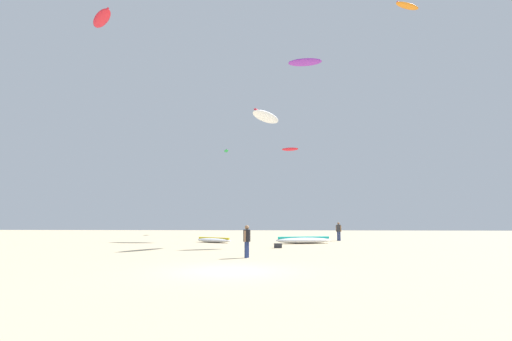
% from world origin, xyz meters
% --- Properties ---
extents(ground_plane, '(120.00, 120.00, 0.00)m').
position_xyz_m(ground_plane, '(0.00, 0.00, 0.00)').
color(ground_plane, '#C6B28C').
extents(person_foreground, '(0.38, 0.52, 1.68)m').
position_xyz_m(person_foreground, '(0.22, 5.20, 0.98)').
color(person_foreground, navy).
rests_on(person_foreground, ground).
extents(person_midground, '(0.48, 0.41, 1.76)m').
position_xyz_m(person_midground, '(7.64, 22.28, 1.03)').
color(person_midground, navy).
rests_on(person_midground, ground).
extents(kite_grounded_near, '(5.03, 2.53, 0.58)m').
position_xyz_m(kite_grounded_near, '(4.01, 17.76, 0.28)').
color(kite_grounded_near, white).
rests_on(kite_grounded_near, ground).
extents(kite_grounded_mid, '(3.74, 2.86, 0.45)m').
position_xyz_m(kite_grounded_mid, '(-3.78, 18.70, 0.22)').
color(kite_grounded_mid, white).
rests_on(kite_grounded_mid, ground).
extents(cooler_box, '(0.56, 0.36, 0.32)m').
position_xyz_m(cooler_box, '(1.85, 12.46, 0.16)').
color(cooler_box, '#2D2D33').
rests_on(cooler_box, ground).
extents(kite_aloft_0, '(3.06, 2.13, 0.42)m').
position_xyz_m(kite_aloft_0, '(15.49, 23.08, 24.12)').
color(kite_aloft_0, orange).
extents(kite_aloft_1, '(1.02, 2.23, 0.26)m').
position_xyz_m(kite_aloft_1, '(-5.81, 41.09, 12.28)').
color(kite_aloft_1, green).
extents(kite_aloft_2, '(4.09, 1.58, 0.90)m').
position_xyz_m(kite_aloft_2, '(5.22, 28.91, 20.73)').
color(kite_aloft_2, purple).
extents(kite_aloft_3, '(2.83, 4.10, 0.76)m').
position_xyz_m(kite_aloft_3, '(0.96, 15.28, 10.30)').
color(kite_aloft_3, white).
extents(kite_aloft_4, '(2.18, 1.00, 0.48)m').
position_xyz_m(kite_aloft_4, '(3.46, 33.10, 10.94)').
color(kite_aloft_4, red).
extents(kite_aloft_5, '(3.54, 3.76, 0.76)m').
position_xyz_m(kite_aloft_5, '(-14.39, 17.51, 20.57)').
color(kite_aloft_5, red).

